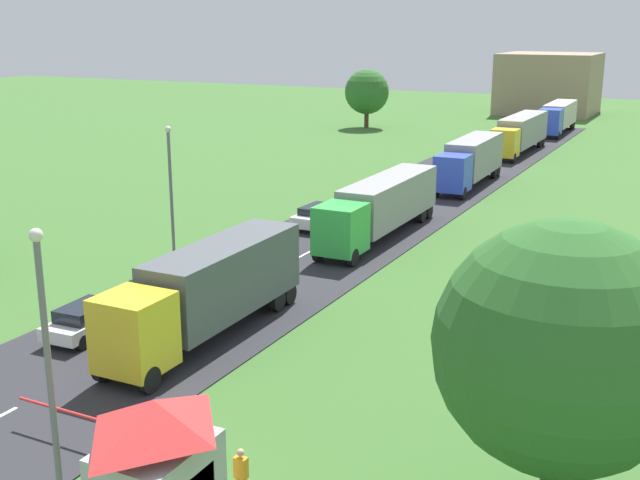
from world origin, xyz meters
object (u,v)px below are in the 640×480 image
at_px(barrier_gate, 108,432).
at_px(car_third, 251,244).
at_px(person_second, 148,465).
at_px(tree_birch, 367,92).
at_px(car_fifth, 364,196).
at_px(lamppost_second, 171,185).
at_px(truck_lead, 210,288).
at_px(truck_fifth, 558,116).
at_px(truck_fourth, 521,132).
at_px(tree_pine, 561,347).
at_px(person_lead, 241,475).
at_px(car_fourth, 319,215).
at_px(truck_second, 381,205).
at_px(truck_third, 471,160).
at_px(distant_building, 549,83).
at_px(car_second, 88,319).
at_px(guard_booth, 156,465).
at_px(lamppost_lead, 48,362).

bearing_deg(barrier_gate, car_third, 109.84).
bearing_deg(person_second, tree_birch, 109.48).
height_order(car_fifth, lamppost_second, lamppost_second).
xyz_separation_m(truck_lead, person_second, (5.11, -10.53, -1.36)).
relative_size(truck_fifth, tree_birch, 1.74).
xyz_separation_m(truck_fourth, tree_pine, (15.81, -63.70, 3.31)).
bearing_deg(car_third, tree_birch, 107.40).
bearing_deg(person_lead, car_fourth, 113.13).
bearing_deg(truck_second, car_fifth, 120.95).
distance_m(truck_second, truck_third, 18.43).
distance_m(person_lead, person_second, 2.75).
bearing_deg(person_second, distant_building, 95.70).
distance_m(truck_fourth, car_third, 45.09).
distance_m(car_second, car_fourth, 21.23).
bearing_deg(guard_booth, person_second, 136.95).
xyz_separation_m(truck_fourth, lamppost_lead, (3.78, -68.29, 2.33)).
bearing_deg(truck_lead, truck_fourth, 90.11).
xyz_separation_m(truck_third, car_fourth, (-4.79, -17.98, -1.35)).
height_order(truck_lead, car_fifth, truck_lead).
xyz_separation_m(truck_fifth, person_second, (4.79, -83.76, -1.26)).
height_order(car_third, lamppost_lead, lamppost_lead).
bearing_deg(lamppost_lead, tree_pine, 20.91).
distance_m(truck_second, car_fourth, 4.78).
distance_m(tree_birch, tree_pine, 84.74).
bearing_deg(lamppost_second, truck_third, 71.97).
bearing_deg(truck_lead, lamppost_lead, -73.59).
relative_size(truck_second, truck_fifth, 1.10).
relative_size(car_fourth, lamppost_lead, 0.57).
height_order(barrier_gate, person_second, person_second).
height_order(truck_lead, guard_booth, truck_lead).
bearing_deg(person_lead, barrier_gate, 174.89).
height_order(truck_third, truck_fifth, truck_third).
relative_size(tree_pine, distant_building, 0.64).
bearing_deg(car_second, car_fifth, 89.37).
bearing_deg(truck_fourth, truck_lead, -89.89).
distance_m(truck_lead, barrier_gate, 9.79).
distance_m(truck_fourth, distant_building, 40.16).
xyz_separation_m(truck_fourth, car_second, (-4.58, -58.17, -1.38)).
bearing_deg(lamppost_second, truck_second, 46.68).
distance_m(lamppost_lead, lamppost_second, 24.83).
height_order(guard_booth, tree_birch, tree_birch).
xyz_separation_m(truck_lead, car_fourth, (-4.49, 18.88, -1.37)).
bearing_deg(car_second, tree_birch, 104.32).
height_order(person_lead, lamppost_lead, lamppost_lead).
bearing_deg(truck_fourth, tree_pine, -76.06).
distance_m(car_fifth, person_second, 37.63).
relative_size(truck_fourth, lamppost_lead, 1.73).
distance_m(person_lead, distant_building, 106.24).
distance_m(car_fourth, person_lead, 31.18).
height_order(lamppost_lead, lamppost_second, lamppost_lead).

